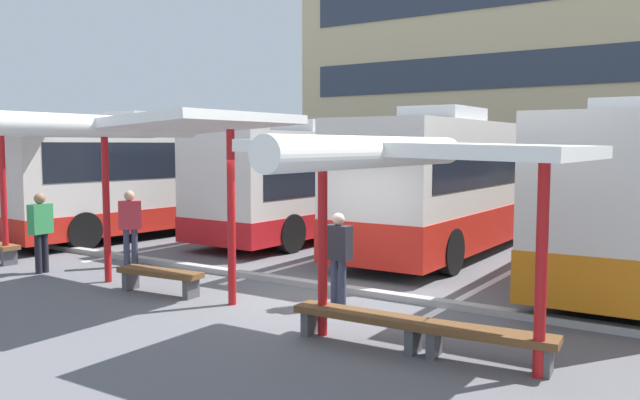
% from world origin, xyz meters
% --- Properties ---
extents(ground_plane, '(160.00, 160.00, 0.00)m').
position_xyz_m(ground_plane, '(0.00, 0.00, 0.00)').
color(ground_plane, slate).
extents(terminal_building, '(36.14, 13.73, 20.15)m').
position_xyz_m(terminal_building, '(0.03, 32.01, 8.71)').
color(terminal_building, '#D1BC8C').
rests_on(terminal_building, ground).
extents(coach_bus_0, '(3.45, 12.68, 3.72)m').
position_xyz_m(coach_bus_0, '(-8.89, 5.82, 1.75)').
color(coach_bus_0, silver).
rests_on(coach_bus_0, ground).
extents(coach_bus_1, '(2.84, 11.50, 3.46)m').
position_xyz_m(coach_bus_1, '(-4.35, 7.87, 1.61)').
color(coach_bus_1, silver).
rests_on(coach_bus_1, ground).
extents(coach_bus_2, '(2.60, 10.35, 3.67)m').
position_xyz_m(coach_bus_2, '(0.04, 6.92, 1.68)').
color(coach_bus_2, silver).
rests_on(coach_bus_2, ground).
extents(lane_stripe_0, '(0.16, 14.00, 0.01)m').
position_xyz_m(lane_stripe_0, '(-10.93, 6.96, 0.00)').
color(lane_stripe_0, white).
rests_on(lane_stripe_0, ground).
extents(lane_stripe_1, '(0.16, 14.00, 0.01)m').
position_xyz_m(lane_stripe_1, '(-6.56, 6.96, 0.00)').
color(lane_stripe_1, white).
rests_on(lane_stripe_1, ground).
extents(lane_stripe_2, '(0.16, 14.00, 0.01)m').
position_xyz_m(lane_stripe_2, '(-2.19, 6.96, 0.00)').
color(lane_stripe_2, white).
rests_on(lane_stripe_2, ground).
extents(lane_stripe_3, '(0.16, 14.00, 0.01)m').
position_xyz_m(lane_stripe_3, '(2.19, 6.96, 0.00)').
color(lane_stripe_3, white).
rests_on(lane_stripe_3, ground).
extents(waiting_shelter_1, '(4.31, 5.16, 3.30)m').
position_xyz_m(waiting_shelter_1, '(-2.61, -1.37, 3.03)').
color(waiting_shelter_1, red).
rests_on(waiting_shelter_1, ground).
extents(bench_2, '(1.80, 0.58, 0.45)m').
position_xyz_m(bench_2, '(-2.61, -1.23, 0.34)').
color(bench_2, brown).
rests_on(bench_2, ground).
extents(waiting_shelter_2, '(4.08, 4.60, 2.86)m').
position_xyz_m(waiting_shelter_2, '(2.87, -1.98, 2.64)').
color(waiting_shelter_2, red).
rests_on(waiting_shelter_2, ground).
extents(bench_3, '(1.94, 0.49, 0.45)m').
position_xyz_m(bench_3, '(1.97, -1.75, 0.34)').
color(bench_3, brown).
rests_on(bench_3, ground).
extents(bench_4, '(1.74, 0.58, 0.45)m').
position_xyz_m(bench_4, '(3.77, -1.64, 0.34)').
color(bench_4, brown).
rests_on(bench_4, ground).
extents(platform_kerb, '(44.00, 0.24, 0.12)m').
position_xyz_m(platform_kerb, '(0.00, 0.77, 0.06)').
color(platform_kerb, '#ADADA8').
rests_on(platform_kerb, ground).
extents(waiting_passenger_0, '(0.28, 0.52, 1.72)m').
position_xyz_m(waiting_passenger_0, '(-6.19, -1.30, 1.00)').
color(waiting_passenger_0, black).
rests_on(waiting_passenger_0, ground).
extents(waiting_passenger_1, '(0.49, 0.53, 1.73)m').
position_xyz_m(waiting_passenger_1, '(-5.20, 0.27, 1.01)').
color(waiting_passenger_1, '#33384C').
rests_on(waiting_passenger_1, ground).
extents(waiting_passenger_2, '(0.48, 0.27, 1.60)m').
position_xyz_m(waiting_passenger_2, '(0.60, -0.12, 0.92)').
color(waiting_passenger_2, '#33384C').
rests_on(waiting_passenger_2, ground).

